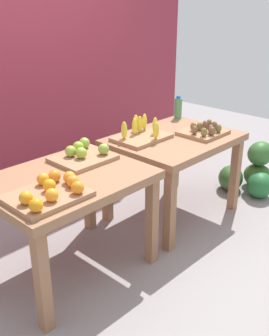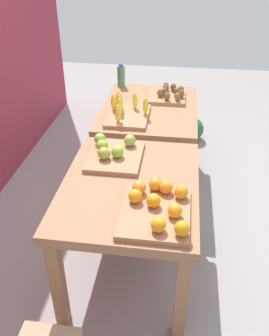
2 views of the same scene
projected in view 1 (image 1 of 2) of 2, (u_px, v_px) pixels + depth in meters
ground_plane at (128, 238)px, 3.29m from camera, size 8.00×8.00×0.00m
back_wall at (16, 33)px, 3.57m from camera, size 4.40×0.12×3.00m
display_table_left at (67, 191)px, 2.68m from camera, size 1.04×0.80×0.72m
display_table_right at (174, 148)px, 3.43m from camera, size 1.04×0.80×0.72m
orange_bin at (50, 192)px, 2.34m from camera, size 0.45×0.36×0.11m
apple_bin at (83, 155)px, 2.90m from camera, size 0.40×0.35×0.11m
banana_crate at (142, 134)px, 3.31m from camera, size 0.44×0.32×0.17m
kiwi_bin at (204, 131)px, 3.42m from camera, size 0.36×0.32×0.10m
water_bottle at (178, 108)px, 3.85m from camera, size 0.07×0.07×0.22m
watermelon_pile at (252, 173)px, 4.04m from camera, size 0.58×0.65×0.48m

